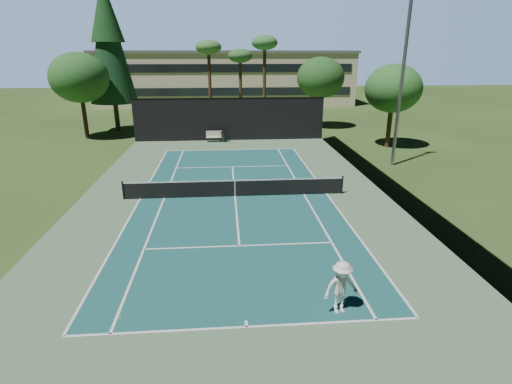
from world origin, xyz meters
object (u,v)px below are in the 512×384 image
player (341,287)px  tennis_ball_c (285,171)px  tennis_ball_b (195,187)px  tennis_ball_a (121,317)px  tennis_net (235,188)px  tennis_ball_d (141,184)px  trash_bin (224,137)px  park_bench (214,136)px

player → tennis_ball_c: bearing=76.6°
tennis_ball_c → tennis_ball_b: bearing=-152.0°
player → tennis_ball_b: 14.24m
tennis_ball_c → tennis_ball_a: bearing=-115.4°
tennis_net → tennis_ball_b: (-2.47, 1.77, -0.53)m
tennis_ball_d → player: bearing=-57.3°
tennis_ball_d → trash_bin: size_ratio=0.08×
tennis_ball_c → trash_bin: size_ratio=0.06×
tennis_ball_c → tennis_ball_d: 9.90m
tennis_ball_c → park_bench: (-5.20, 10.40, 0.52)m
tennis_ball_d → trash_bin: (5.33, 12.63, 0.44)m
tennis_net → tennis_ball_d: bearing=155.6°
park_bench → trash_bin: (0.91, -0.12, -0.07)m
trash_bin → park_bench: bearing=172.8°
tennis_ball_c → player: bearing=-92.1°
tennis_net → trash_bin: size_ratio=13.65×
tennis_ball_c → trash_bin: bearing=112.6°
tennis_net → tennis_ball_d: 6.53m
tennis_ball_b → tennis_ball_d: size_ratio=0.82×
tennis_ball_b → park_bench: bearing=86.0°
tennis_ball_c → tennis_ball_d: size_ratio=0.78×
player → tennis_ball_c: (0.61, 16.36, -0.88)m
park_bench → tennis_ball_d: bearing=-109.1°
park_bench → tennis_net: bearing=-84.4°
player → tennis_ball_c: player is taller
tennis_ball_d → trash_bin: bearing=67.1°
player → tennis_ball_a: 7.12m
tennis_net → park_bench: tennis_net is taller
tennis_ball_b → trash_bin: bearing=82.2°
tennis_ball_b → tennis_ball_c: size_ratio=1.05×
park_bench → trash_bin: 0.92m
tennis_net → tennis_ball_b: 3.08m
player → tennis_ball_a: player is taller
tennis_net → tennis_ball_d: size_ratio=166.50×
tennis_ball_c → park_bench: 11.64m
tennis_ball_c → trash_bin: trash_bin is taller
player → trash_bin: (-3.68, 26.64, -0.43)m
tennis_net → park_bench: (-1.51, 15.43, -0.01)m
player → trash_bin: 26.90m
tennis_ball_b → trash_bin: (1.87, 13.55, 0.45)m
tennis_net → tennis_ball_a: bearing=-109.8°
trash_bin → tennis_ball_a: bearing=-97.3°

